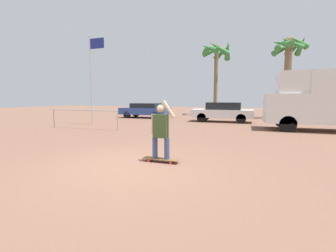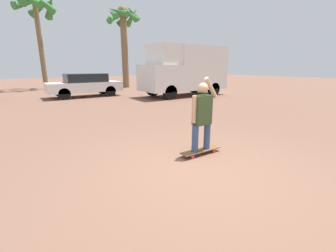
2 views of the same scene
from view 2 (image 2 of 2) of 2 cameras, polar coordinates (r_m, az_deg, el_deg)
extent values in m
plane|color=brown|center=(4.24, 8.50, -11.23)|extent=(80.00, 80.00, 0.00)
cube|color=brown|center=(4.97, 8.28, -6.10)|extent=(0.98, 0.25, 0.02)
cylinder|color=red|center=(4.73, 6.27, -7.80)|extent=(0.08, 0.03, 0.08)
cylinder|color=red|center=(4.87, 4.70, -7.04)|extent=(0.08, 0.03, 0.08)
cylinder|color=red|center=(5.12, 11.64, -6.18)|extent=(0.08, 0.03, 0.08)
cylinder|color=red|center=(5.26, 10.04, -5.54)|extent=(0.08, 0.03, 0.08)
cylinder|color=#384C7A|center=(4.77, 6.89, -3.21)|extent=(0.14, 0.14, 0.58)
cylinder|color=#384C7A|center=(4.99, 9.86, -2.51)|extent=(0.14, 0.14, 0.58)
cube|color=#384C28|center=(4.73, 8.68, 4.05)|extent=(0.38, 0.22, 0.62)
sphere|color=tan|center=(4.67, 8.90, 9.54)|extent=(0.21, 0.21, 0.21)
cylinder|color=tan|center=(4.58, 6.67, 4.21)|extent=(0.09, 0.09, 0.55)
cylinder|color=tan|center=(4.82, 10.84, 9.53)|extent=(0.36, 0.09, 0.46)
cylinder|color=black|center=(12.98, 0.51, 8.54)|extent=(0.83, 0.28, 0.83)
cylinder|color=black|center=(14.65, -3.93, 9.23)|extent=(0.83, 0.28, 0.83)
cylinder|color=black|center=(15.20, 11.52, 9.18)|extent=(0.83, 0.28, 0.83)
cylinder|color=black|center=(16.65, 6.62, 9.85)|extent=(0.83, 0.28, 0.83)
cube|color=white|center=(13.70, -2.17, 12.09)|extent=(1.96, 2.26, 1.54)
cube|color=black|center=(13.49, -3.64, 13.33)|extent=(0.04, 1.92, 0.77)
cube|color=white|center=(15.34, 7.02, 14.43)|extent=(3.64, 2.26, 2.68)
cube|color=white|center=(13.86, -1.15, 17.67)|extent=(1.37, 2.08, 1.14)
cylinder|color=black|center=(14.21, -24.83, 7.40)|extent=(0.67, 0.22, 0.67)
cylinder|color=black|center=(15.75, -25.80, 7.90)|extent=(0.67, 0.22, 0.67)
cylinder|color=black|center=(14.87, -14.46, 8.57)|extent=(0.67, 0.22, 0.67)
cylinder|color=black|center=(16.35, -16.34, 8.98)|extent=(0.67, 0.22, 0.67)
cube|color=white|center=(15.21, -20.40, 9.33)|extent=(4.36, 1.79, 0.57)
cube|color=black|center=(15.20, -20.18, 11.42)|extent=(2.40, 1.57, 0.52)
cylinder|color=brown|center=(21.11, -10.96, 18.20)|extent=(0.56, 0.56, 6.33)
sphere|color=brown|center=(21.54, -11.42, 26.62)|extent=(0.89, 0.89, 0.89)
cone|color=#387F38|center=(21.95, -9.13, 25.63)|extent=(0.74, 1.81, 1.48)
cone|color=#387F38|center=(22.33, -10.72, 25.37)|extent=(1.70, 1.47, 1.49)
cone|color=#387F38|center=(22.29, -12.51, 25.59)|extent=(1.88, 0.60, 1.18)
cone|color=#387F38|center=(21.97, -13.55, 25.45)|extent=(1.75, 1.41, 1.44)
cone|color=#387F38|center=(21.19, -13.93, 26.07)|extent=(0.59, 1.88, 1.21)
cone|color=#387F38|center=(20.72, -12.71, 26.58)|extent=(1.57, 1.78, 1.02)
cone|color=#387F38|center=(20.69, -10.16, 26.43)|extent=(1.85, 0.60, 1.31)
cone|color=#387F38|center=(21.07, -9.02, 26.47)|extent=(1.80, 1.53, 1.09)
cylinder|color=brown|center=(21.96, -29.61, 17.26)|extent=(0.38, 0.38, 6.92)
cone|color=#387F38|center=(22.63, -27.72, 25.23)|extent=(0.83, 2.15, 1.84)
cone|color=#387F38|center=(23.39, -29.49, 24.78)|extent=(2.21, 1.59, 1.68)
cone|color=#387F38|center=(23.32, -32.36, 24.79)|extent=(2.29, 1.62, 1.31)
cone|color=#387F38|center=(21.42, -29.56, 25.87)|extent=(2.27, 1.23, 1.68)
camera|label=1|loc=(5.67, 77.61, 1.62)|focal=24.00mm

